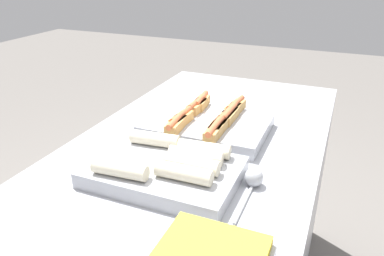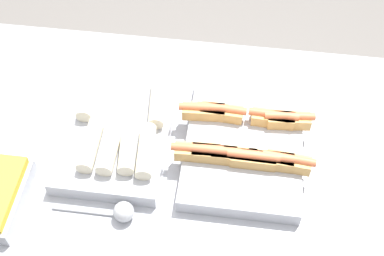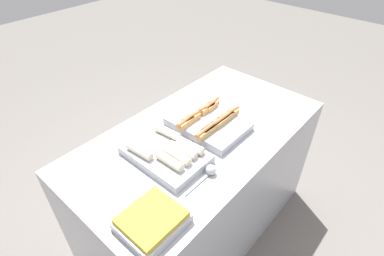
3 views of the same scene
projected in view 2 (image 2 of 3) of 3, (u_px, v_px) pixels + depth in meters
counter at (211, 221)px, 1.95m from camera, size 1.65×0.88×0.93m
tray_hotdogs at (244, 143)px, 1.54m from camera, size 0.40×0.46×0.10m
tray_wraps at (119, 131)px, 1.57m from camera, size 0.30×0.45×0.10m
serving_spoon_near at (120, 212)px, 1.42m from camera, size 0.23×0.06×0.06m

